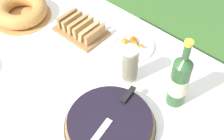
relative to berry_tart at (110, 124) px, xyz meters
The scene contains 9 objects.
garden_table 0.22m from the berry_tart, 161.33° to the left, with size 1.69×1.10×0.67m.
tablecloth 0.21m from the berry_tart, 161.33° to the left, with size 1.70×1.11×0.10m.
berry_tart is the anchor object (origin of this frame).
serving_knife 0.05m from the berry_tart, 99.07° to the left, with size 0.08×0.37×0.01m.
bundt_cake 0.85m from the berry_tart, 166.20° to the left, with size 0.32×0.32×0.09m.
cup_stack 0.28m from the berry_tart, 113.09° to the left, with size 0.07×0.07×0.19m.
cider_bottle_green 0.33m from the berry_tart, 67.45° to the left, with size 0.08×0.08×0.35m.
snack_plate_near 0.48m from the berry_tart, 117.29° to the left, with size 0.21×0.21×0.06m.
bread_board 0.59m from the berry_tart, 146.43° to the left, with size 0.26×0.18×0.07m.
Camera 1 is at (0.63, -0.55, 1.77)m, focal length 50.00 mm.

